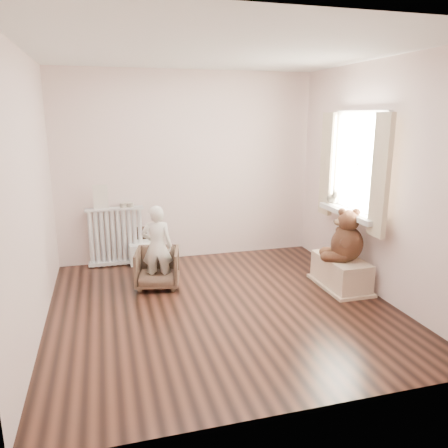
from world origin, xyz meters
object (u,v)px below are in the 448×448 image
object	(u,v)px
toy_bench	(341,271)
radiator	(116,238)
toy_vanity	(142,244)
child	(157,247)
plush_cat	(333,196)
teddy_bear	(348,235)
armchair	(157,268)

from	to	relation	value
toy_bench	radiator	bearing A→B (deg)	149.17
toy_vanity	toy_bench	distance (m)	2.67
child	plush_cat	size ratio (longest dim) A/B	4.45
child	teddy_bear	size ratio (longest dim) A/B	1.62
armchair	plush_cat	size ratio (longest dim) A/B	2.31
radiator	toy_vanity	xyz separation A→B (m)	(0.34, -0.03, -0.11)
radiator	child	distance (m)	1.07
toy_vanity	child	size ratio (longest dim) A/B	0.53
teddy_bear	child	bearing A→B (deg)	-172.78
toy_bench	teddy_bear	bearing A→B (deg)	-81.16
armchair	child	size ratio (longest dim) A/B	0.52
toy_vanity	plush_cat	xyz separation A→B (m)	(2.36, -0.95, 0.72)
toy_vanity	child	bearing A→B (deg)	-83.66
toy_vanity	armchair	world-z (taller)	toy_vanity
toy_bench	child	bearing A→B (deg)	165.37
armchair	teddy_bear	bearing A→B (deg)	-5.43
teddy_bear	toy_bench	bearing A→B (deg)	122.41
plush_cat	toy_bench	bearing A→B (deg)	-82.28
radiator	child	xyz separation A→B (m)	(0.44, -0.97, 0.12)
radiator	toy_vanity	world-z (taller)	radiator
toy_vanity	armchair	distance (m)	0.90
toy_bench	teddy_bear	xyz separation A→B (m)	(0.01, -0.07, 0.47)
armchair	toy_vanity	bearing A→B (deg)	108.85
toy_vanity	radiator	bearing A→B (deg)	174.90
toy_vanity	teddy_bear	bearing A→B (deg)	-35.09
teddy_bear	radiator	bearing A→B (deg)	171.68
toy_vanity	toy_bench	size ratio (longest dim) A/B	0.68
toy_vanity	toy_bench	xyz separation A→B (m)	(2.22, -1.49, -0.08)
child	plush_cat	xyz separation A→B (m)	(2.25, -0.01, 0.49)
toy_vanity	child	xyz separation A→B (m)	(0.10, -0.94, 0.24)
armchair	toy_bench	bearing A→B (deg)	-3.73
radiator	toy_vanity	distance (m)	0.36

